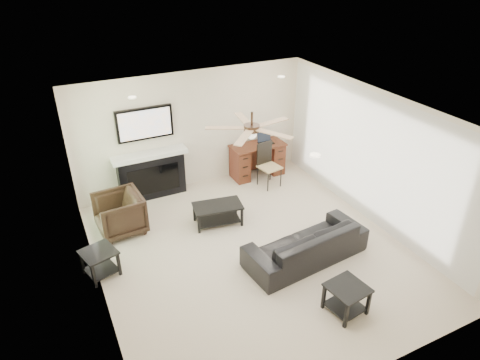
{
  "coord_description": "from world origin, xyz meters",
  "views": [
    {
      "loc": [
        -2.78,
        -5.17,
        4.65
      ],
      "look_at": [
        0.03,
        0.56,
        1.13
      ],
      "focal_mm": 32.0,
      "sensor_mm": 36.0,
      "label": 1
    }
  ],
  "objects_px": {
    "armchair": "(119,214)",
    "fireplace_unit": "(150,155)",
    "coffee_table": "(218,214)",
    "sofa": "(306,243)",
    "desk": "(257,160)"
  },
  "relations": [
    {
      "from": "armchair",
      "to": "fireplace_unit",
      "type": "relative_size",
      "value": 0.43
    },
    {
      "from": "armchair",
      "to": "coffee_table",
      "type": "height_order",
      "value": "armchair"
    },
    {
      "from": "fireplace_unit",
      "to": "sofa",
      "type": "bearing_deg",
      "value": -61.28
    },
    {
      "from": "coffee_table",
      "to": "desk",
      "type": "bearing_deg",
      "value": 50.64
    },
    {
      "from": "sofa",
      "to": "fireplace_unit",
      "type": "height_order",
      "value": "fireplace_unit"
    },
    {
      "from": "coffee_table",
      "to": "desk",
      "type": "relative_size",
      "value": 0.74
    },
    {
      "from": "coffee_table",
      "to": "fireplace_unit",
      "type": "distance_m",
      "value": 1.88
    },
    {
      "from": "armchair",
      "to": "fireplace_unit",
      "type": "height_order",
      "value": "fireplace_unit"
    },
    {
      "from": "coffee_table",
      "to": "armchair",
      "type": "bearing_deg",
      "value": 171.49
    },
    {
      "from": "desk",
      "to": "sofa",
      "type": "bearing_deg",
      "value": -102.91
    },
    {
      "from": "armchair",
      "to": "desk",
      "type": "relative_size",
      "value": 0.68
    },
    {
      "from": "sofa",
      "to": "desk",
      "type": "relative_size",
      "value": 1.72
    },
    {
      "from": "sofa",
      "to": "fireplace_unit",
      "type": "distance_m",
      "value": 3.61
    },
    {
      "from": "sofa",
      "to": "armchair",
      "type": "height_order",
      "value": "armchair"
    },
    {
      "from": "fireplace_unit",
      "to": "armchair",
      "type": "bearing_deg",
      "value": -132.65
    }
  ]
}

